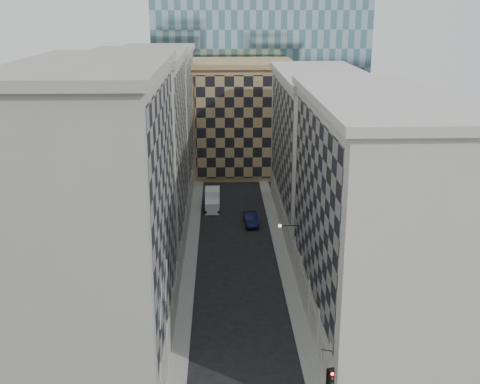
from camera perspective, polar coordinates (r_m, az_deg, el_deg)
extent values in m
cube|color=gray|center=(68.57, -4.73, -6.35)|extent=(1.50, 100.00, 0.15)
cube|color=gray|center=(68.85, 4.09, -6.23)|extent=(1.50, 100.00, 0.15)
cube|color=#9A968A|center=(47.49, -13.05, -2.87)|extent=(10.00, 22.00, 23.00)
cube|color=gray|center=(46.30, -7.24, -1.10)|extent=(0.25, 19.36, 18.00)
cube|color=#9A968A|center=(51.04, -6.84, -13.34)|extent=(0.45, 21.12, 3.20)
cube|color=#9A968A|center=(44.91, -14.08, 11.48)|extent=(10.80, 22.80, 0.70)
cylinder|color=#9A968A|center=(48.40, -7.31, -14.38)|extent=(0.90, 0.90, 4.40)
cylinder|color=#9A968A|center=(53.14, -6.79, -11.28)|extent=(0.90, 0.90, 4.40)
cylinder|color=#9A968A|center=(58.01, -6.35, -8.68)|extent=(0.90, 0.90, 4.40)
cube|color=gray|center=(68.42, -9.66, 3.09)|extent=(10.00, 22.00, 22.00)
cube|color=gray|center=(67.58, -5.61, 4.38)|extent=(0.25, 19.36, 17.00)
cube|color=gray|center=(70.81, -5.42, -4.25)|extent=(0.45, 21.12, 3.20)
cube|color=gray|center=(66.60, -10.16, 12.59)|extent=(10.80, 22.80, 0.70)
cylinder|color=gray|center=(62.99, -5.99, -6.49)|extent=(0.90, 0.90, 4.40)
cylinder|color=gray|center=(68.05, -5.69, -4.63)|extent=(0.90, 0.90, 4.40)
cylinder|color=gray|center=(73.17, -5.43, -3.02)|extent=(0.90, 0.90, 4.40)
cylinder|color=gray|center=(78.34, -5.20, -1.62)|extent=(0.90, 0.90, 4.40)
cube|color=#9A968A|center=(89.86, -7.87, 6.22)|extent=(10.00, 22.00, 21.00)
cube|color=gray|center=(89.22, -4.76, 7.23)|extent=(0.25, 19.36, 16.00)
cube|color=#9A968A|center=(91.60, -4.65, 0.81)|extent=(0.45, 21.12, 3.20)
cube|color=#9A968A|center=(88.45, -8.16, 13.14)|extent=(10.80, 22.80, 0.70)
cylinder|color=#9A968A|center=(83.56, -5.01, -0.40)|extent=(0.90, 0.90, 4.40)
cylinder|color=#9A968A|center=(88.81, -4.83, 0.68)|extent=(0.90, 0.90, 4.40)
cylinder|color=#9A968A|center=(94.08, -4.68, 1.63)|extent=(0.90, 0.90, 4.40)
cylinder|color=#9A968A|center=(99.39, -4.54, 2.49)|extent=(0.90, 0.90, 4.40)
cube|color=beige|center=(52.44, 12.28, -2.62)|extent=(10.00, 26.00, 20.00)
cube|color=gray|center=(50.98, 7.06, -1.14)|extent=(0.25, 22.88, 15.00)
cube|color=beige|center=(54.91, 6.76, -10.98)|extent=(0.45, 24.96, 3.20)
cube|color=beige|center=(49.95, 13.04, 8.62)|extent=(10.80, 26.80, 0.70)
cylinder|color=beige|center=(45.85, 8.96, -16.44)|extent=(0.90, 0.90, 4.40)
cylinder|color=beige|center=(50.17, 7.85, -13.17)|extent=(0.90, 0.90, 4.40)
cylinder|color=beige|center=(54.65, 6.94, -10.42)|extent=(0.90, 0.90, 4.40)
cylinder|color=beige|center=(59.25, 6.18, -8.10)|extent=(0.90, 0.90, 4.40)
cylinder|color=beige|center=(63.94, 5.54, -6.10)|extent=(0.90, 0.90, 4.40)
cube|color=beige|center=(77.95, 7.54, 3.79)|extent=(10.00, 28.00, 19.00)
cube|color=gray|center=(76.96, 3.99, 4.87)|extent=(0.25, 24.64, 14.00)
cube|color=beige|center=(79.52, 3.90, -1.76)|extent=(0.45, 26.88, 3.20)
cube|color=beige|center=(76.28, 7.84, 11.00)|extent=(10.80, 28.80, 0.70)
cube|color=tan|center=(102.51, 0.18, 6.89)|extent=(16.00, 14.00, 18.00)
cube|color=tan|center=(95.54, 0.34, 6.13)|extent=(15.20, 0.25, 16.50)
cube|color=tan|center=(101.24, 0.18, 12.13)|extent=(16.80, 14.80, 0.80)
cube|color=#2C2822|center=(115.56, -1.09, 10.58)|extent=(6.00, 6.00, 28.00)
cylinder|color=gray|center=(41.81, -7.51, -10.67)|extent=(0.10, 2.33, 2.33)
cylinder|color=gray|center=(45.37, -7.05, -8.31)|extent=(0.10, 2.33, 2.33)
cylinder|color=black|center=(61.01, 4.65, -3.20)|extent=(1.80, 0.08, 0.08)
sphere|color=#FFE5B2|center=(60.92, 3.80, -3.22)|extent=(0.36, 0.36, 0.36)
cube|color=black|center=(42.12, 8.63, -16.99)|extent=(0.39, 0.35, 1.10)
cube|color=black|center=(42.25, 8.54, -16.86)|extent=(0.55, 0.16, 1.25)
sphere|color=#FF0C07|center=(41.79, 8.75, -16.69)|extent=(0.20, 0.20, 0.20)
sphere|color=#331E05|center=(42.00, 8.72, -17.11)|extent=(0.20, 0.20, 0.20)
sphere|color=black|center=(42.21, 8.70, -17.53)|extent=(0.20, 0.20, 0.20)
cube|color=white|center=(83.22, -2.65, -1.44)|extent=(1.96, 2.14, 1.59)
cube|color=white|center=(85.22, -2.63, -0.58)|extent=(2.06, 3.20, 2.74)
cylinder|color=black|center=(82.70, -3.27, -1.87)|extent=(0.27, 0.80, 0.80)
cylinder|color=black|center=(82.67, -2.04, -1.86)|extent=(0.27, 0.80, 0.80)
cylinder|color=black|center=(86.56, -3.19, -0.98)|extent=(0.27, 0.80, 0.80)
cylinder|color=black|center=(86.52, -2.02, -0.97)|extent=(0.27, 0.80, 0.80)
imported|color=#0E1136|center=(78.62, 1.02, -2.58)|extent=(1.98, 4.84, 1.56)
cylinder|color=black|center=(44.30, 8.20, -14.64)|extent=(0.77, 0.33, 0.06)
cube|color=tan|center=(44.47, 7.80, -15.10)|extent=(0.30, 0.68, 0.70)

